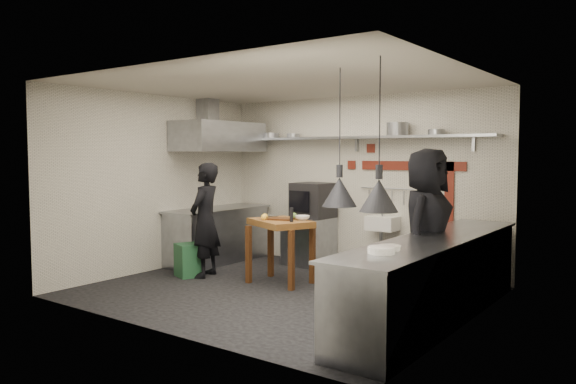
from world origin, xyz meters
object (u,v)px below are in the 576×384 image
Objects in this scene: green_bin at (189,260)px; chef_right at (426,228)px; oven_stand at (309,241)px; combi_oven at (313,200)px; prep_table at (280,251)px; chef_left at (205,220)px.

green_bin is 3.66m from chef_right.
oven_stand is 1.32× the size of combi_oven.
chef_right reaches higher than green_bin.
combi_oven reaches higher than prep_table.
green_bin is at bearing 95.53° from chef_right.
chef_right is at bearing 80.00° from chef_left.
oven_stand is at bearing 61.79° from green_bin.
chef_right is (3.55, 0.55, 0.72)m from green_bin.
chef_right reaches higher than oven_stand.
combi_oven is at bearing 59.71° from chef_right.
oven_stand is 0.46× the size of chef_left.
combi_oven is at bearing 7.75° from oven_stand.
prep_table is 2.22m from chef_right.
chef_right is at bearing -24.51° from combi_oven.
chef_left reaches higher than combi_oven.
chef_right is (2.16, 0.08, 0.51)m from prep_table.
prep_table is (0.33, -1.36, -0.63)m from combi_oven.
prep_table is at bearing 18.48° from green_bin.
oven_stand is 0.87× the size of prep_table.
prep_table is (1.39, 0.46, 0.21)m from green_bin.
oven_stand is 0.69m from combi_oven.
oven_stand is at bearing -172.25° from combi_oven.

